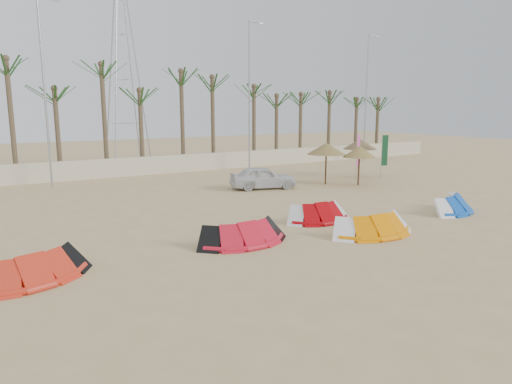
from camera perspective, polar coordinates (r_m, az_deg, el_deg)
ground at (r=14.64m, az=12.53°, el=-8.67°), size 120.00×120.00×0.00m
boundary_wall at (r=33.56m, az=-14.47°, el=3.14°), size 60.00×0.30×1.30m
palm_line at (r=34.98m, az=-14.59°, el=12.94°), size 52.00×4.00×7.70m
lamp_b at (r=30.11m, az=-24.87°, el=11.49°), size 1.25×0.14×11.00m
lamp_c at (r=34.76m, az=-0.81°, el=12.17°), size 1.25×0.14×11.00m
lamp_d at (r=42.18m, az=13.64°, el=11.59°), size 1.25×0.14×11.00m
pylon at (r=39.63m, az=-15.63°, el=3.22°), size 3.00×3.00×14.00m
kite_red_left at (r=14.42m, az=-26.77°, el=-8.12°), size 3.70×2.30×0.90m
kite_red_mid at (r=16.37m, az=-2.08°, el=-4.84°), size 3.40×1.58×0.90m
kite_red_right at (r=19.60m, az=7.40°, el=-2.36°), size 3.04×1.73×0.90m
kite_orange at (r=17.99m, az=13.82°, el=-3.73°), size 3.56×1.79×0.90m
kite_blue at (r=22.98m, az=22.86°, el=-1.21°), size 3.31×2.28×0.90m
parasol_left at (r=28.79m, az=8.78°, el=5.37°), size 2.40×2.40×2.59m
parasol_mid at (r=28.83m, az=12.80°, el=4.94°), size 2.03×2.03×2.45m
parasol_right at (r=32.58m, az=12.87°, el=5.86°), size 2.33×2.33×2.62m
flag_pink at (r=30.81m, az=12.72°, el=4.91°), size 0.44×0.17×3.19m
flag_green at (r=31.77m, az=15.65°, el=4.88°), size 0.44×0.18×3.13m
car at (r=27.07m, az=0.90°, el=1.83°), size 4.22×2.68×1.34m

